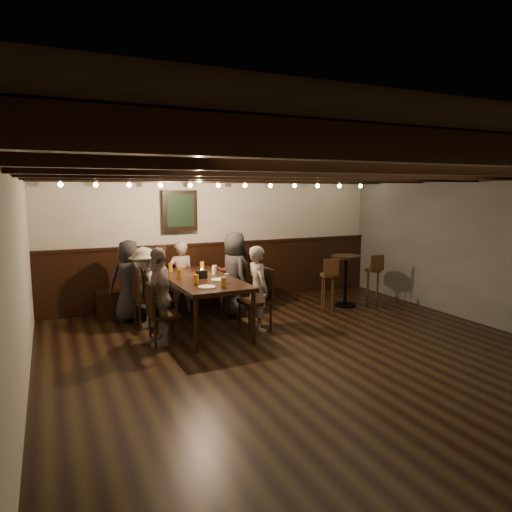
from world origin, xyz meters
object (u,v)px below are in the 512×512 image
dining_table (201,282)px  person_bench_centre (181,277)px  person_bench_left (129,281)px  person_bench_right (232,272)px  person_right_far (258,288)px  bar_stool_left (328,292)px  chair_right_near (233,299)px  person_left_far (159,296)px  chair_right_far (256,311)px  person_left_near (145,287)px  chair_left_far (163,325)px  bar_stool_right (373,286)px  chair_left_near (148,308)px  person_right_near (234,274)px  high_top_table (346,273)px

dining_table → person_bench_centre: (-0.02, 1.05, -0.10)m
person_bench_left → person_bench_right: bearing=-180.0°
person_right_far → bar_stool_left: 1.64m
chair_right_near → person_left_far: (-1.45, -0.93, 0.39)m
chair_right_far → person_bench_centre: 1.70m
person_left_near → person_left_far: person_left_far is taller
dining_table → person_bench_right: 1.27m
person_left_far → person_right_far: bearing=90.0°
chair_left_far → person_bench_centre: (0.68, 1.52, 0.36)m
dining_table → person_bench_centre: size_ratio=1.71×
person_bench_left → person_bench_centre: size_ratio=1.07×
chair_left_far → bar_stool_right: bearing=96.1°
chair_right_near → bar_stool_right: (2.60, -0.41, 0.07)m
chair_left_near → person_bench_centre: bearing=129.8°
dining_table → person_right_far: (0.76, -0.43, -0.08)m
chair_left_near → person_left_near: 0.34m
chair_left_far → person_bench_right: size_ratio=0.64×
bar_stool_left → bar_stool_right: same height
chair_right_near → person_right_near: bearing=-90.0°
chair_right_near → bar_stool_right: 2.64m
chair_left_far → chair_right_far: 1.44m
high_top_table → chair_right_near: bearing=173.0°
person_bench_right → person_left_near: bearing=15.3°
chair_right_far → dining_table: bearing=58.0°
chair_left_far → person_right_far: size_ratio=0.66×
dining_table → person_bench_right: bearing=45.0°
chair_right_far → person_right_near: bearing=-1.9°
chair_right_near → bar_stool_left: bearing=-107.4°
dining_table → chair_left_far: 0.97m
dining_table → chair_right_near: size_ratio=2.30×
chair_left_near → bar_stool_right: (4.04, -0.38, 0.07)m
chair_right_far → person_right_near: person_right_near is taller
chair_right_far → person_bench_centre: bearing=25.6°
chair_right_near → person_bench_centre: 1.00m
chair_right_far → person_left_near: 1.76m
chair_left_far → person_right_near: size_ratio=0.60×
person_left_near → high_top_table: size_ratio=1.33×
person_left_near → person_left_far: size_ratio=0.93×
chair_left_far → person_bench_left: person_bench_left is taller
chair_left_near → person_right_far: bearing=58.5°
person_bench_right → high_top_table: size_ratio=1.42×
person_bench_left → bar_stool_left: bearing=163.6°
person_left_near → bar_stool_right: 4.10m
person_left_near → chair_left_far: bearing=2.0°
person_right_near → person_right_far: person_right_near is taller
chair_left_far → chair_right_far: chair_right_far is taller
chair_left_near → person_right_far: person_right_far is taller
person_left_far → person_right_far: (1.50, 0.03, -0.03)m
chair_left_near → person_bench_left: 0.61m
chair_right_near → high_top_table: (2.11, -0.26, 0.34)m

